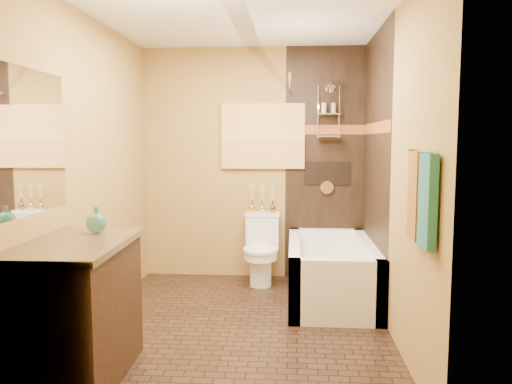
# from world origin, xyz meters

# --- Properties ---
(floor) EXTENTS (3.00, 3.00, 0.00)m
(floor) POSITION_xyz_m (0.00, 0.00, 0.00)
(floor) COLOR black
(floor) RESTS_ON ground
(wall_left) EXTENTS (0.02, 3.00, 2.50)m
(wall_left) POSITION_xyz_m (-1.20, 0.00, 1.25)
(wall_left) COLOR #A07B3E
(wall_left) RESTS_ON floor
(wall_right) EXTENTS (0.02, 3.00, 2.50)m
(wall_right) POSITION_xyz_m (1.20, 0.00, 1.25)
(wall_right) COLOR #A07B3E
(wall_right) RESTS_ON floor
(wall_back) EXTENTS (2.40, 0.02, 2.50)m
(wall_back) POSITION_xyz_m (0.00, 1.50, 1.25)
(wall_back) COLOR #A07B3E
(wall_back) RESTS_ON floor
(wall_front) EXTENTS (2.40, 0.02, 2.50)m
(wall_front) POSITION_xyz_m (0.00, -1.50, 1.25)
(wall_front) COLOR #A07B3E
(wall_front) RESTS_ON floor
(ceiling) EXTENTS (3.00, 3.00, 0.00)m
(ceiling) POSITION_xyz_m (0.00, 0.00, 2.50)
(ceiling) COLOR silver
(ceiling) RESTS_ON wall_back
(alcove_tile_back) EXTENTS (0.85, 0.01, 2.50)m
(alcove_tile_back) POSITION_xyz_m (0.78, 1.49, 1.25)
(alcove_tile_back) COLOR black
(alcove_tile_back) RESTS_ON wall_back
(alcove_tile_right) EXTENTS (0.01, 1.50, 2.50)m
(alcove_tile_right) POSITION_xyz_m (1.19, 0.75, 1.25)
(alcove_tile_right) COLOR black
(alcove_tile_right) RESTS_ON wall_right
(mosaic_band_back) EXTENTS (0.85, 0.01, 0.10)m
(mosaic_band_back) POSITION_xyz_m (0.78, 1.48, 1.62)
(mosaic_band_back) COLOR maroon
(mosaic_band_back) RESTS_ON alcove_tile_back
(mosaic_band_right) EXTENTS (0.01, 1.50, 0.10)m
(mosaic_band_right) POSITION_xyz_m (1.18, 0.75, 1.62)
(mosaic_band_right) COLOR maroon
(mosaic_band_right) RESTS_ON alcove_tile_right
(alcove_niche) EXTENTS (0.50, 0.01, 0.25)m
(alcove_niche) POSITION_xyz_m (0.80, 1.48, 1.15)
(alcove_niche) COLOR black
(alcove_niche) RESTS_ON alcove_tile_back
(shower_fixtures) EXTENTS (0.24, 0.33, 1.16)m
(shower_fixtures) POSITION_xyz_m (0.80, 1.38, 1.67)
(shower_fixtures) COLOR silver
(shower_fixtures) RESTS_ON floor
(curtain_rod) EXTENTS (0.03, 1.55, 0.03)m
(curtain_rod) POSITION_xyz_m (0.40, 0.75, 2.02)
(curtain_rod) COLOR silver
(curtain_rod) RESTS_ON wall_back
(towel_bar) EXTENTS (0.02, 0.55, 0.02)m
(towel_bar) POSITION_xyz_m (1.15, -1.05, 1.45)
(towel_bar) COLOR silver
(towel_bar) RESTS_ON wall_right
(towel_teal) EXTENTS (0.05, 0.22, 0.52)m
(towel_teal) POSITION_xyz_m (1.16, -1.18, 1.18)
(towel_teal) COLOR #1E6561
(towel_teal) RESTS_ON towel_bar
(towel_rust) EXTENTS (0.05, 0.22, 0.52)m
(towel_rust) POSITION_xyz_m (1.16, -0.92, 1.18)
(towel_rust) COLOR #8D5A19
(towel_rust) RESTS_ON towel_bar
(sunset_painting) EXTENTS (0.90, 0.04, 0.70)m
(sunset_painting) POSITION_xyz_m (0.10, 1.48, 1.55)
(sunset_painting) COLOR orange
(sunset_painting) RESTS_ON wall_back
(vanity_mirror) EXTENTS (0.01, 1.00, 0.90)m
(vanity_mirror) POSITION_xyz_m (-1.19, -1.00, 1.50)
(vanity_mirror) COLOR white
(vanity_mirror) RESTS_ON wall_left
(bathtub) EXTENTS (0.80, 1.50, 0.55)m
(bathtub) POSITION_xyz_m (0.80, 0.75, 0.22)
(bathtub) COLOR white
(bathtub) RESTS_ON floor
(toilet) EXTENTS (0.38, 0.55, 0.73)m
(toilet) POSITION_xyz_m (0.10, 1.23, 0.37)
(toilet) COLOR white
(toilet) RESTS_ON floor
(vanity) EXTENTS (0.65, 1.03, 0.89)m
(vanity) POSITION_xyz_m (-0.92, -1.00, 0.45)
(vanity) COLOR black
(vanity) RESTS_ON floor
(teal_bottle) EXTENTS (0.17, 0.17, 0.22)m
(teal_bottle) POSITION_xyz_m (-0.87, -0.73, 0.98)
(teal_bottle) COLOR #28796A
(teal_bottle) RESTS_ON vanity
(bud_vases) EXTENTS (0.28, 0.06, 0.28)m
(bud_vases) POSITION_xyz_m (0.10, 1.39, 0.88)
(bud_vases) COLOR #E09646
(bud_vases) RESTS_ON toilet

